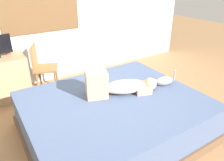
{
  "coord_description": "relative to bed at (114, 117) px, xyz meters",
  "views": [
    {
      "loc": [
        -1.25,
        -1.79,
        1.92
      ],
      "look_at": [
        0.11,
        0.33,
        0.68
      ],
      "focal_mm": 34.55,
      "sensor_mm": 36.0,
      "label": 1
    }
  ],
  "objects": [
    {
      "name": "person_lying",
      "position": [
        0.13,
        0.1,
        0.38
      ],
      "size": [
        0.93,
        0.52,
        0.34
      ],
      "color": "#CCB299",
      "rests_on": "bed"
    },
    {
      "name": "chair_by_desk",
      "position": [
        -0.43,
        1.63,
        0.25
      ],
      "size": [
        0.5,
        0.5,
        0.86
      ],
      "color": "brown",
      "rests_on": "ground"
    },
    {
      "name": "bed",
      "position": [
        0.0,
        0.0,
        0.0
      ],
      "size": [
        2.19,
        1.83,
        0.53
      ],
      "color": "brown",
      "rests_on": "ground"
    },
    {
      "name": "back_wall_with_window",
      "position": [
        -0.01,
        2.15,
        1.19
      ],
      "size": [
        6.4,
        0.14,
        2.9
      ],
      "color": "silver",
      "rests_on": "ground"
    },
    {
      "name": "cat",
      "position": [
        0.78,
        -0.05,
        0.33
      ],
      "size": [
        0.35,
        0.18,
        0.21
      ],
      "color": "gray",
      "rests_on": "bed"
    },
    {
      "name": "ground_plane",
      "position": [
        -0.01,
        -0.13,
        -0.26
      ],
      "size": [
        16.0,
        16.0,
        0.0
      ],
      "primitive_type": "plane",
      "color": "olive"
    },
    {
      "name": "cup",
      "position": [
        -0.88,
        1.84,
        0.52
      ],
      "size": [
        0.08,
        0.08,
        0.08
      ],
      "primitive_type": "cylinder",
      "color": "#B23D38",
      "rests_on": "desk"
    }
  ]
}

